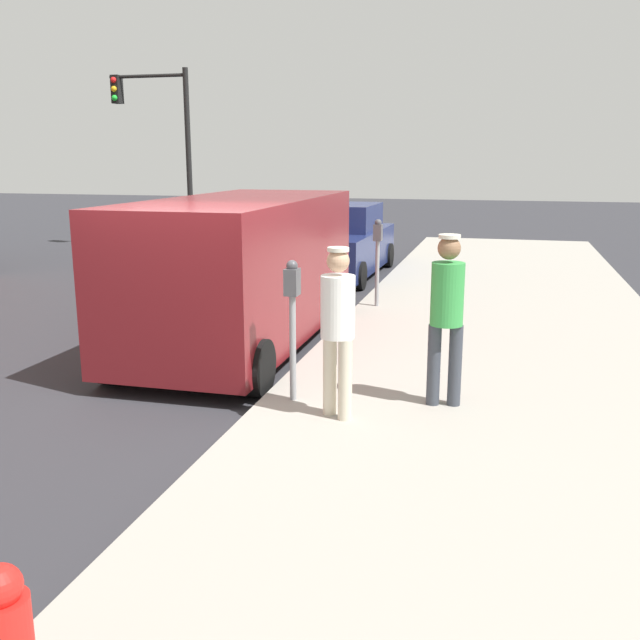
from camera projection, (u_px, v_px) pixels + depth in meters
ground_plane at (194, 391)px, 8.40m from camera, size 80.00×80.00×0.00m
sidewalk_slab at (498, 411)px, 7.52m from camera, size 5.00×32.00×0.15m
parking_meter_near at (292, 306)px, 7.43m from camera, size 0.14×0.18×1.52m
parking_meter_far at (378, 248)px, 12.25m from camera, size 0.14×0.18×1.52m
pedestrian_in_white at (338, 321)px, 6.94m from camera, size 0.34×0.34×1.72m
pedestrian_in_green at (447, 308)px, 7.27m from camera, size 0.36×0.34×1.80m
parked_van at (242, 269)px, 10.12m from camera, size 2.13×5.20×2.15m
parked_sedan_ahead at (339, 244)px, 16.44m from camera, size 2.01×4.43×1.65m
traffic_light_corner at (161, 129)px, 20.71m from camera, size 2.48×0.42×5.20m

